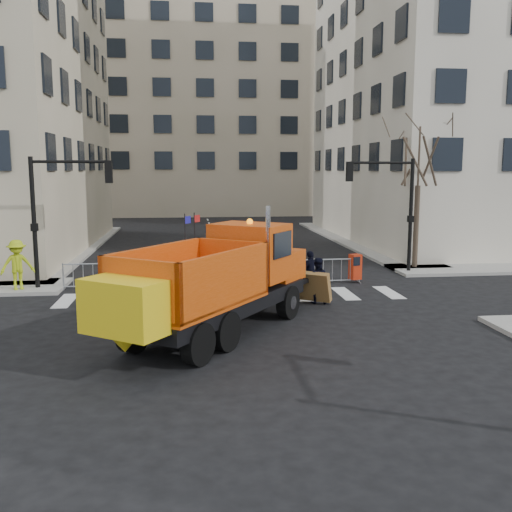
{
  "coord_description": "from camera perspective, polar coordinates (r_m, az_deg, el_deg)",
  "views": [
    {
      "loc": [
        -1.83,
        -16.13,
        4.89
      ],
      "look_at": [
        0.37,
        2.5,
        2.04
      ],
      "focal_mm": 40.0,
      "sensor_mm": 36.0,
      "label": 1
    }
  ],
  "objects": [
    {
      "name": "building_far",
      "position": [
        68.53,
        -5.34,
        14.56
      ],
      "size": [
        30.0,
        18.0,
        24.0
      ],
      "primitive_type": "cube",
      "color": "tan",
      "rests_on": "ground"
    },
    {
      "name": "worker",
      "position": [
        24.52,
        -22.76,
        -0.82
      ],
      "size": [
        1.48,
        1.19,
        2.0
      ],
      "primitive_type": "imported",
      "rotation": [
        0.0,
        0.0,
        0.4
      ],
      "color": "#AAC116",
      "rests_on": "sidewalk_back"
    },
    {
      "name": "cop_c",
      "position": [
        22.58,
        5.47,
        -1.66
      ],
      "size": [
        1.1,
        0.82,
        1.73
      ],
      "primitive_type": "imported",
      "rotation": [
        0.0,
        0.0,
        3.58
      ],
      "color": "black",
      "rests_on": "ground"
    },
    {
      "name": "street_tree",
      "position": [
        28.85,
        15.85,
        6.05
      ],
      "size": [
        3.0,
        3.0,
        7.5
      ],
      "primitive_type": null,
      "color": "#382B21",
      "rests_on": "ground"
    },
    {
      "name": "building_right",
      "position": [
        45.32,
        24.2,
        22.11
      ],
      "size": [
        22.0,
        22.0,
        32.0
      ],
      "primitive_type": "cube",
      "color": "#B8AF9D",
      "rests_on": "ground"
    },
    {
      "name": "cop_a",
      "position": [
        21.19,
        1.24,
        -1.91
      ],
      "size": [
        0.87,
        0.85,
        2.02
      ],
      "primitive_type": "imported",
      "rotation": [
        0.0,
        0.0,
        3.89
      ],
      "color": "black",
      "rests_on": "ground"
    },
    {
      "name": "sidewalk_back",
      "position": [
        25.17,
        -2.43,
        -2.4
      ],
      "size": [
        64.0,
        5.0,
        0.15
      ],
      "primitive_type": "cube",
      "color": "gray",
      "rests_on": "ground"
    },
    {
      "name": "traffic_light_left",
      "position": [
        24.52,
        -21.3,
        2.93
      ],
      "size": [
        0.18,
        0.18,
        5.4
      ],
      "primitive_type": "cylinder",
      "color": "black",
      "rests_on": "ground"
    },
    {
      "name": "ground",
      "position": [
        16.96,
        -0.24,
        -8.12
      ],
      "size": [
        120.0,
        120.0,
        0.0
      ],
      "primitive_type": "plane",
      "color": "black",
      "rests_on": "ground"
    },
    {
      "name": "plow_truck",
      "position": [
        16.76,
        -4.21,
        -2.37
      ],
      "size": [
        7.84,
        9.51,
        3.82
      ],
      "rotation": [
        0.0,
        0.0,
        0.95
      ],
      "color": "black",
      "rests_on": "ground"
    },
    {
      "name": "crowd_barriers",
      "position": [
        24.15,
        -4.06,
        -1.73
      ],
      "size": [
        12.6,
        0.6,
        1.1
      ],
      "primitive_type": null,
      "color": "#9EA0A5",
      "rests_on": "ground"
    },
    {
      "name": "traffic_light_right",
      "position": [
        27.72,
        15.21,
        3.81
      ],
      "size": [
        0.18,
        0.18,
        5.4
      ],
      "primitive_type": "cylinder",
      "color": "black",
      "rests_on": "ground"
    },
    {
      "name": "newspaper_box",
      "position": [
        25.18,
        9.89,
        -1.07
      ],
      "size": [
        0.55,
        0.52,
        1.1
      ],
      "primitive_type": "cube",
      "rotation": [
        0.0,
        0.0,
        0.32
      ],
      "color": "#B9270E",
      "rests_on": "sidewalk_back"
    },
    {
      "name": "cop_b",
      "position": [
        21.09,
        6.13,
        -2.45
      ],
      "size": [
        0.95,
        0.81,
        1.7
      ],
      "primitive_type": "imported",
      "rotation": [
        0.0,
        0.0,
        2.92
      ],
      "color": "black",
      "rests_on": "ground"
    }
  ]
}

